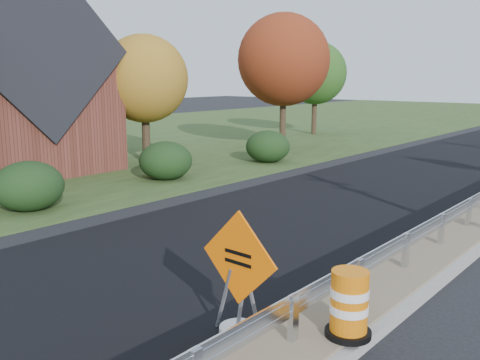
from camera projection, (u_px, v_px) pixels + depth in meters
The scene contains 11 objects.
ground at pixel (467, 234), 13.85m from camera, with size 140.00×140.00×0.00m, color black.
grass_verge_near at pixel (151, 136), 36.49m from camera, with size 30.00×120.00×0.03m, color #2D441D.
milled_overlay at pixel (437, 166), 24.15m from camera, with size 7.20×120.00×0.01m, color black.
hedge_south at pixel (29, 186), 16.11m from camera, with size 2.09×2.09×1.52m, color black.
hedge_mid at pixel (166, 160), 20.95m from camera, with size 2.09×2.09×1.52m, color black.
hedge_north at pixel (268, 146), 25.15m from camera, with size 2.09×2.09×1.52m, color black.
tree_near_yellow at pixel (144, 79), 24.06m from camera, with size 3.96×3.96×5.88m.
tree_near_red at pixel (284, 60), 28.64m from camera, with size 4.95×4.95×7.35m.
tree_near_back at pixel (315, 73), 36.67m from camera, with size 4.29×4.29×6.37m.
caution_sign at pixel (239, 306), 8.26m from camera, with size 1.48×0.62×2.04m.
barrel_median_near at pixel (349, 305), 7.83m from camera, with size 0.69×0.69×1.01m.
Camera 1 is at (4.02, -14.01, 4.01)m, focal length 40.00 mm.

